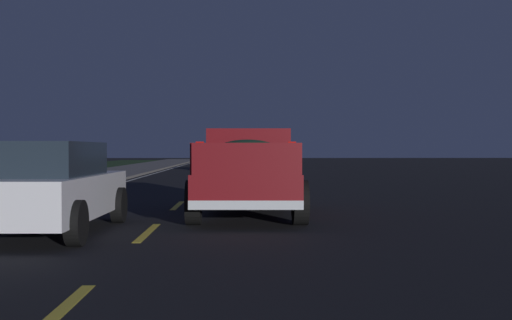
% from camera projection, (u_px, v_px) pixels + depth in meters
% --- Properties ---
extents(ground, '(144.00, 144.00, 0.00)m').
position_uv_depth(ground, '(205.00, 181.00, 28.04)').
color(ground, black).
extents(sidewalk_shoulder, '(108.00, 4.00, 0.12)m').
position_uv_depth(sidewalk_shoulder, '(75.00, 180.00, 27.89)').
color(sidewalk_shoulder, slate).
rests_on(sidewalk_shoulder, ground).
extents(lane_markings, '(108.00, 3.54, 0.01)m').
position_uv_depth(lane_markings, '(152.00, 179.00, 29.77)').
color(lane_markings, yellow).
rests_on(lane_markings, ground).
extents(pickup_truck, '(5.48, 2.38, 1.87)m').
position_uv_depth(pickup_truck, '(248.00, 169.00, 13.73)').
color(pickup_truck, maroon).
rests_on(pickup_truck, ground).
extents(sedan_white, '(4.43, 2.07, 1.54)m').
position_uv_depth(sedan_white, '(46.00, 187.00, 10.68)').
color(sedan_white, silver).
rests_on(sedan_white, ground).
extents(sedan_silver, '(4.41, 2.04, 1.54)m').
position_uv_depth(sedan_silver, '(241.00, 159.00, 39.21)').
color(sedan_silver, '#B2B5BA').
rests_on(sedan_silver, ground).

